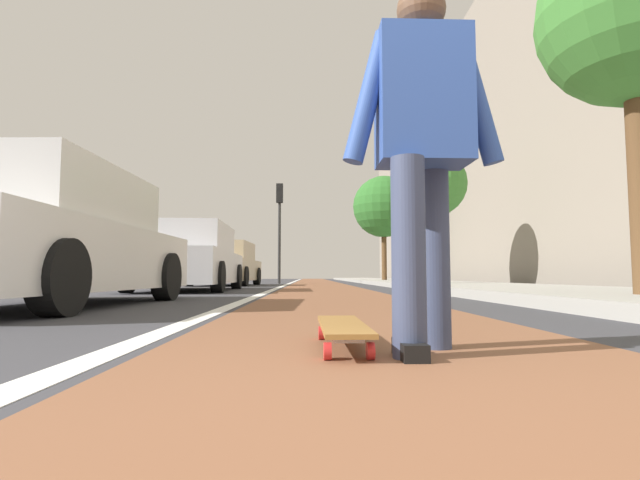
{
  "coord_description": "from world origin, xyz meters",
  "views": [
    {
      "loc": [
        -0.84,
        0.35,
        0.33
      ],
      "look_at": [
        12.05,
        0.07,
        1.3
      ],
      "focal_mm": 26.73,
      "sensor_mm": 36.0,
      "label": 1
    }
  ],
  "objects_px": {
    "parked_car_near": "(51,241)",
    "street_tree_far": "(384,207)",
    "street_tree_mid": "(433,185)",
    "parked_car_mid": "(189,259)",
    "skateboard": "(343,328)",
    "street_tree_near": "(633,16)",
    "traffic_light": "(280,214)",
    "skater_person": "(422,138)",
    "parked_car_far": "(226,265)"
  },
  "relations": [
    {
      "from": "skater_person",
      "to": "street_tree_mid",
      "type": "xyz_separation_m",
      "value": [
        11.09,
        -2.98,
        1.95
      ]
    },
    {
      "from": "skateboard",
      "to": "parked_car_near",
      "type": "distance_m",
      "value": 4.25
    },
    {
      "from": "parked_car_far",
      "to": "street_tree_far",
      "type": "height_order",
      "value": "street_tree_far"
    },
    {
      "from": "parked_car_mid",
      "to": "street_tree_near",
      "type": "xyz_separation_m",
      "value": [
        -5.9,
        -6.17,
        2.41
      ]
    },
    {
      "from": "street_tree_near",
      "to": "street_tree_mid",
      "type": "height_order",
      "value": "street_tree_near"
    },
    {
      "from": "skater_person",
      "to": "street_tree_near",
      "type": "height_order",
      "value": "street_tree_near"
    },
    {
      "from": "skateboard",
      "to": "parked_car_mid",
      "type": "xyz_separation_m",
      "value": [
        8.53,
        2.85,
        0.61
      ]
    },
    {
      "from": "traffic_light",
      "to": "street_tree_far",
      "type": "xyz_separation_m",
      "value": [
        2.11,
        -4.73,
        0.64
      ]
    },
    {
      "from": "skateboard",
      "to": "traffic_light",
      "type": "xyz_separation_m",
      "value": [
        17.68,
        1.41,
        2.81
      ]
    },
    {
      "from": "skater_person",
      "to": "parked_car_far",
      "type": "xyz_separation_m",
      "value": [
        14.32,
        3.37,
        -0.23
      ]
    },
    {
      "from": "traffic_light",
      "to": "street_tree_near",
      "type": "distance_m",
      "value": 15.78
    },
    {
      "from": "skateboard",
      "to": "skater_person",
      "type": "xyz_separation_m",
      "value": [
        -0.15,
        -0.35,
        0.84
      ]
    },
    {
      "from": "skateboard",
      "to": "parked_car_near",
      "type": "xyz_separation_m",
      "value": [
        3.0,
        2.95,
        0.62
      ]
    },
    {
      "from": "parked_car_near",
      "to": "street_tree_near",
      "type": "distance_m",
      "value": 6.73
    },
    {
      "from": "street_tree_mid",
      "to": "street_tree_near",
      "type": "bearing_deg",
      "value": 180.0
    },
    {
      "from": "street_tree_near",
      "to": "skateboard",
      "type": "bearing_deg",
      "value": 128.38
    },
    {
      "from": "skater_person",
      "to": "parked_car_near",
      "type": "bearing_deg",
      "value": 46.3
    },
    {
      "from": "street_tree_near",
      "to": "traffic_light",
      "type": "bearing_deg",
      "value": 17.45
    },
    {
      "from": "parked_car_mid",
      "to": "street_tree_near",
      "type": "bearing_deg",
      "value": -133.68
    },
    {
      "from": "traffic_light",
      "to": "parked_car_near",
      "type": "bearing_deg",
      "value": 174.01
    },
    {
      "from": "street_tree_near",
      "to": "street_tree_mid",
      "type": "relative_size",
      "value": 1.07
    },
    {
      "from": "street_tree_mid",
      "to": "skateboard",
      "type": "bearing_deg",
      "value": 163.12
    },
    {
      "from": "parked_car_mid",
      "to": "traffic_light",
      "type": "xyz_separation_m",
      "value": [
        9.16,
        -1.44,
        2.2
      ]
    },
    {
      "from": "parked_car_mid",
      "to": "street_tree_near",
      "type": "relative_size",
      "value": 1.11
    },
    {
      "from": "parked_car_mid",
      "to": "skater_person",
      "type": "bearing_deg",
      "value": -159.77
    },
    {
      "from": "parked_car_near",
      "to": "skater_person",
      "type": "bearing_deg",
      "value": -133.7
    },
    {
      "from": "street_tree_near",
      "to": "street_tree_mid",
      "type": "bearing_deg",
      "value": 0.0
    },
    {
      "from": "skater_person",
      "to": "street_tree_near",
      "type": "relative_size",
      "value": 0.4
    },
    {
      "from": "parked_car_far",
      "to": "street_tree_near",
      "type": "relative_size",
      "value": 1.03
    },
    {
      "from": "skater_person",
      "to": "street_tree_far",
      "type": "xyz_separation_m",
      "value": [
        19.94,
        -2.98,
        2.61
      ]
    },
    {
      "from": "skateboard",
      "to": "skater_person",
      "type": "height_order",
      "value": "skater_person"
    },
    {
      "from": "parked_car_far",
      "to": "traffic_light",
      "type": "bearing_deg",
      "value": -24.73
    },
    {
      "from": "parked_car_mid",
      "to": "street_tree_mid",
      "type": "relative_size",
      "value": 1.19
    },
    {
      "from": "parked_car_mid",
      "to": "parked_car_near",
      "type": "bearing_deg",
      "value": 178.98
    },
    {
      "from": "skater_person",
      "to": "parked_car_far",
      "type": "height_order",
      "value": "skater_person"
    },
    {
      "from": "parked_car_mid",
      "to": "street_tree_mid",
      "type": "height_order",
      "value": "street_tree_mid"
    },
    {
      "from": "parked_car_near",
      "to": "traffic_light",
      "type": "relative_size",
      "value": 1.01
    },
    {
      "from": "parked_car_mid",
      "to": "street_tree_mid",
      "type": "bearing_deg",
      "value": -68.61
    },
    {
      "from": "skateboard",
      "to": "skater_person",
      "type": "distance_m",
      "value": 0.92
    },
    {
      "from": "street_tree_mid",
      "to": "parked_car_mid",
      "type": "bearing_deg",
      "value": 111.39
    },
    {
      "from": "parked_car_far",
      "to": "street_tree_near",
      "type": "distance_m",
      "value": 13.39
    },
    {
      "from": "skateboard",
      "to": "street_tree_near",
      "type": "xyz_separation_m",
      "value": [
        2.63,
        -3.32,
        3.02
      ]
    },
    {
      "from": "skateboard",
      "to": "street_tree_far",
      "type": "relative_size",
      "value": 0.17
    },
    {
      "from": "parked_car_near",
      "to": "street_tree_far",
      "type": "bearing_deg",
      "value": -20.48
    },
    {
      "from": "parked_car_near",
      "to": "street_tree_near",
      "type": "height_order",
      "value": "street_tree_near"
    },
    {
      "from": "parked_car_near",
      "to": "street_tree_near",
      "type": "relative_size",
      "value": 1.02
    },
    {
      "from": "street_tree_far",
      "to": "parked_car_far",
      "type": "bearing_deg",
      "value": 131.52
    },
    {
      "from": "skateboard",
      "to": "parked_car_mid",
      "type": "relative_size",
      "value": 0.18
    },
    {
      "from": "skateboard",
      "to": "parked_car_far",
      "type": "relative_size",
      "value": 0.2
    },
    {
      "from": "parked_car_near",
      "to": "street_tree_far",
      "type": "xyz_separation_m",
      "value": [
        16.79,
        -6.27,
        2.84
      ]
    }
  ]
}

